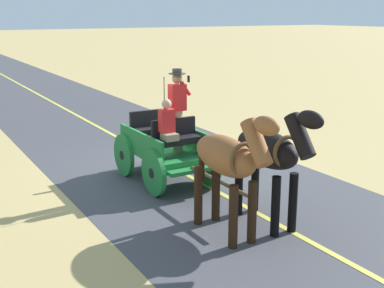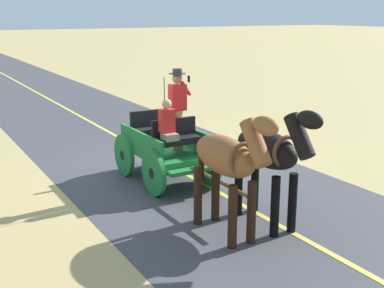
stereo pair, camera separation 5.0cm
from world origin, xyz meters
TOP-DOWN VIEW (x-y plane):
  - ground_plane at (0.00, 0.00)m, footprint 200.00×200.00m
  - road_surface at (0.00, 0.00)m, footprint 5.62×160.00m
  - road_centre_stripe at (0.00, 0.00)m, footprint 0.12×160.00m
  - horse_drawn_carriage at (0.58, 0.80)m, footprint 1.42×4.50m
  - horse_near_side at (0.16, 3.83)m, footprint 0.61×2.13m
  - horse_off_side at (1.02, 3.83)m, footprint 0.58×2.13m

SIDE VIEW (x-z plane):
  - ground_plane at x=0.00m, z-range 0.00..0.00m
  - road_surface at x=0.00m, z-range 0.00..0.01m
  - road_centre_stripe at x=0.00m, z-range 0.01..0.01m
  - horse_drawn_carriage at x=0.58m, z-range -0.43..2.07m
  - horse_near_side at x=0.16m, z-range 0.22..2.43m
  - horse_off_side at x=1.02m, z-range 0.22..2.43m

